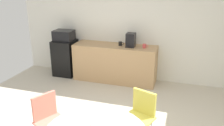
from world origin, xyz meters
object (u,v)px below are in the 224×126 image
object	(u,v)px
mini_fridge	(65,58)
coffee_maker	(131,40)
microwave	(64,35)
mug_white	(144,46)
chair_coral	(48,115)
chair_yellow	(141,112)
mug_green	(120,44)

from	to	relation	value
mini_fridge	coffee_maker	world-z (taller)	coffee_maker
mini_fridge	microwave	distance (m)	0.59
mug_white	coffee_maker	bearing A→B (deg)	177.22
mini_fridge	chair_coral	world-z (taller)	mini_fridge
chair_coral	coffee_maker	size ratio (longest dim) A/B	2.59
chair_yellow	mug_green	world-z (taller)	mug_green
microwave	chair_coral	world-z (taller)	microwave
mug_white	mini_fridge	bearing A→B (deg)	179.56
microwave	chair_coral	xyz separation A→B (m)	(1.13, -2.66, -0.53)
microwave	coffee_maker	distance (m)	1.73
mug_white	mug_green	distance (m)	0.58
chair_yellow	chair_coral	distance (m)	1.36
chair_yellow	mug_green	xyz separation A→B (m)	(-0.92, 2.18, 0.43)
microwave	mug_green	bearing A→B (deg)	0.94
chair_yellow	mug_white	xyz separation A→B (m)	(-0.34, 2.14, 0.43)
coffee_maker	mug_green	bearing A→B (deg)	174.61
chair_coral	coffee_maker	xyz separation A→B (m)	(0.60, 2.66, 0.54)
mug_green	mug_white	bearing A→B (deg)	-3.93
chair_yellow	chair_coral	xyz separation A→B (m)	(-1.27, -0.50, 0.00)
coffee_maker	mug_white	bearing A→B (deg)	-2.78
mug_white	mug_green	size ratio (longest dim) A/B	1.00
microwave	mug_green	size ratio (longest dim) A/B	3.72
mini_fridge	microwave	xyz separation A→B (m)	(0.00, 0.00, 0.59)
mug_white	mug_green	world-z (taller)	same
mug_green	coffee_maker	xyz separation A→B (m)	(0.26, -0.02, 0.11)
microwave	chair_yellow	bearing A→B (deg)	-41.92
mini_fridge	mug_white	size ratio (longest dim) A/B	7.13
mug_green	chair_yellow	bearing A→B (deg)	-67.02
mini_fridge	chair_yellow	bearing A→B (deg)	-41.92
chair_coral	mug_green	world-z (taller)	mug_green
mini_fridge	chair_yellow	size ratio (longest dim) A/B	1.11
chair_yellow	chair_coral	world-z (taller)	same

